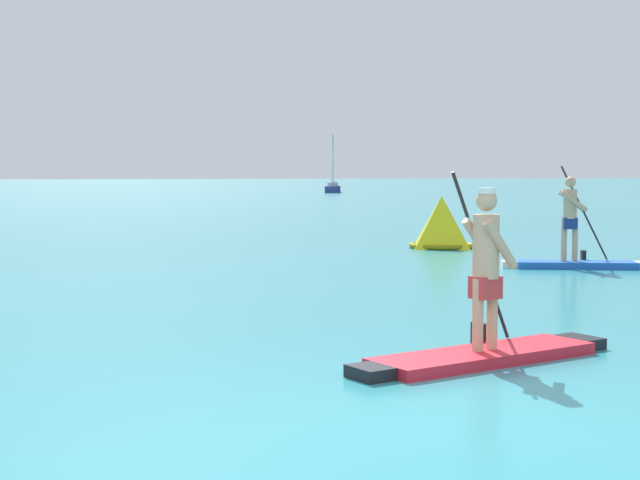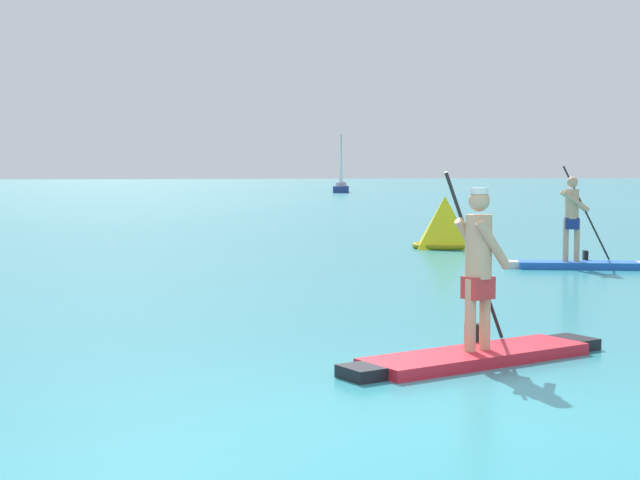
# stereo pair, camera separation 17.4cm
# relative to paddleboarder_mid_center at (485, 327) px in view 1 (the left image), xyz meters

# --- Properties ---
(ground) EXTENTS (440.00, 440.00, 0.00)m
(ground) POSITION_rel_paddleboarder_mid_center_xyz_m (-1.28, -2.03, -0.34)
(ground) COLOR teal
(paddleboarder_mid_center) EXTENTS (3.07, 1.38, 1.89)m
(paddleboarder_mid_center) POSITION_rel_paddleboarder_mid_center_xyz_m (0.00, 0.00, 0.00)
(paddleboarder_mid_center) COLOR red
(paddleboarder_mid_center) RESTS_ON ground
(paddleboarder_far_right) EXTENTS (2.80, 1.40, 1.99)m
(paddleboarder_far_right) POSITION_rel_paddleboarder_mid_center_xyz_m (5.71, 7.77, 0.02)
(paddleboarder_far_right) COLOR blue
(paddleboarder_far_right) RESTS_ON ground
(race_marker_buoy) EXTENTS (1.75, 1.75, 1.27)m
(race_marker_buoy) POSITION_rel_paddleboarder_mid_center_xyz_m (5.19, 12.99, 0.23)
(race_marker_buoy) COLOR yellow
(race_marker_buoy) RESTS_ON ground
(sailboat_right_horizon) EXTENTS (2.91, 5.57, 5.09)m
(sailboat_right_horizon) POSITION_rel_paddleboarder_mid_center_xyz_m (20.48, 72.05, 0.33)
(sailboat_right_horizon) COLOR navy
(sailboat_right_horizon) RESTS_ON ground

